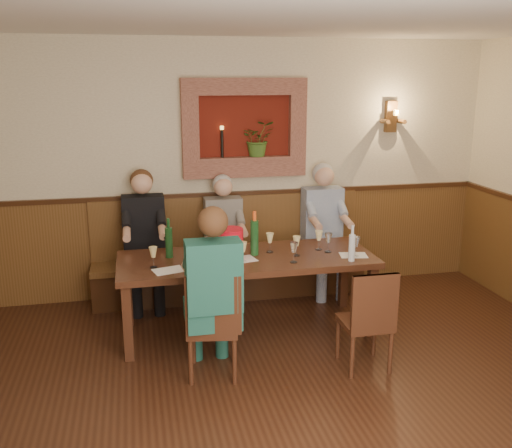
{
  "coord_description": "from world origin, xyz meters",
  "views": [
    {
      "loc": [
        -1.0,
        -3.17,
        2.41
      ],
      "look_at": [
        0.1,
        1.9,
        1.05
      ],
      "focal_mm": 40.0,
      "sensor_mm": 36.0,
      "label": 1
    }
  ],
  "objects": [
    {
      "name": "chair_near_right",
      "position": [
        0.83,
        0.93,
        0.26
      ],
      "size": [
        0.39,
        0.39,
        0.89
      ],
      "rotation": [
        0.0,
        0.0,
        -0.01
      ],
      "color": "#371F10",
      "rests_on": "ground"
    },
    {
      "name": "chair_near_left",
      "position": [
        -0.44,
        1.08,
        0.27
      ],
      "size": [
        0.47,
        0.47,
        0.92
      ],
      "rotation": [
        0.0,
        0.0,
        -0.17
      ],
      "color": "#371F10",
      "rests_on": "ground"
    },
    {
      "name": "water_bottle",
      "position": [
        0.92,
        1.53,
        0.88
      ],
      "size": [
        0.08,
        0.08,
        0.34
      ],
      "rotation": [
        0.0,
        0.0,
        0.3
      ],
      "color": "silver",
      "rests_on": "dining_table"
    },
    {
      "name": "wine_glass_0",
      "position": [
        -0.87,
        1.72,
        0.85
      ],
      "size": [
        0.08,
        0.08,
        0.19
      ],
      "primitive_type": null,
      "color": "#ECD88D",
      "rests_on": "dining_table"
    },
    {
      "name": "tasting_sheet_a",
      "position": [
        -0.75,
        1.61,
        0.75
      ],
      "size": [
        0.31,
        0.25,
        0.0
      ],
      "primitive_type": "cube",
      "rotation": [
        0.0,
        0.0,
        0.26
      ],
      "color": "white",
      "rests_on": "dining_table"
    },
    {
      "name": "bench",
      "position": [
        0.0,
        2.79,
        0.33
      ],
      "size": [
        3.0,
        0.45,
        1.11
      ],
      "color": "#381E0F",
      "rests_on": "ground"
    },
    {
      "name": "wall_sconce",
      "position": [
        1.9,
        2.93,
        1.94
      ],
      "size": [
        0.25,
        0.2,
        0.35
      ],
      "color": "brown",
      "rests_on": "ground"
    },
    {
      "name": "wine_glass_5",
      "position": [
        0.25,
        1.94,
        0.85
      ],
      "size": [
        0.08,
        0.08,
        0.19
      ],
      "primitive_type": null,
      "color": "#ECD88D",
      "rests_on": "dining_table"
    },
    {
      "name": "person_bench_right",
      "position": [
        1.05,
        2.69,
        0.61
      ],
      "size": [
        0.44,
        0.54,
        1.47
      ],
      "color": "navy",
      "rests_on": "ground"
    },
    {
      "name": "spittoon_bucket",
      "position": [
        -0.16,
        1.84,
        0.89
      ],
      "size": [
        0.3,
        0.3,
        0.28
      ],
      "primitive_type": "cylinder",
      "rotation": [
        0.0,
        0.0,
        0.26
      ],
      "color": "red",
      "rests_on": "dining_table"
    },
    {
      "name": "person_bench_mid",
      "position": [
        -0.08,
        2.69,
        0.57
      ],
      "size": [
        0.4,
        0.49,
        1.38
      ],
      "color": "#514E4A",
      "rests_on": "ground"
    },
    {
      "name": "wine_glass_8",
      "position": [
        1.01,
        1.64,
        0.85
      ],
      "size": [
        0.08,
        0.08,
        0.19
      ],
      "primitive_type": null,
      "color": "white",
      "rests_on": "dining_table"
    },
    {
      "name": "tasting_sheet_b",
      "position": [
        -0.08,
        1.77,
        0.75
      ],
      "size": [
        0.32,
        0.26,
        0.0
      ],
      "primitive_type": "cube",
      "rotation": [
        0.0,
        0.0,
        0.22
      ],
      "color": "white",
      "rests_on": "dining_table"
    },
    {
      "name": "tasting_sheet_d",
      "position": [
        -0.25,
        1.57,
        0.75
      ],
      "size": [
        0.34,
        0.26,
        0.0
      ],
      "primitive_type": "cube",
      "rotation": [
        0.0,
        0.0,
        -0.12
      ],
      "color": "white",
      "rests_on": "dining_table"
    },
    {
      "name": "wine_bottle_green_b",
      "position": [
        -0.71,
        1.99,
        0.9
      ],
      "size": [
        0.08,
        0.08,
        0.38
      ],
      "rotation": [
        0.0,
        0.0,
        -0.24
      ],
      "color": "#19471E",
      "rests_on": "dining_table"
    },
    {
      "name": "tasting_sheet_c",
      "position": [
        1.0,
        1.68,
        0.75
      ],
      "size": [
        0.28,
        0.23,
        0.0
      ],
      "primitive_type": "cube",
      "rotation": [
        0.0,
        0.0,
        -0.19
      ],
      "color": "white",
      "rests_on": "dining_table"
    },
    {
      "name": "wine_glass_11",
      "position": [
        0.47,
        1.78,
        0.85
      ],
      "size": [
        0.08,
        0.08,
        0.19
      ],
      "primitive_type": null,
      "color": "#ECD88D",
      "rests_on": "dining_table"
    },
    {
      "name": "wine_glass_9",
      "position": [
        -0.25,
        1.6,
        0.85
      ],
      "size": [
        0.08,
        0.08,
        0.19
      ],
      "primitive_type": null,
      "color": "#ECD88D",
      "rests_on": "dining_table"
    },
    {
      "name": "wine_glass_7",
      "position": [
        0.73,
        1.92,
        0.85
      ],
      "size": [
        0.08,
        0.08,
        0.19
      ],
      "primitive_type": null,
      "color": "#ECD88D",
      "rests_on": "dining_table"
    },
    {
      "name": "wine_glass_2",
      "position": [
        -0.54,
        1.66,
        0.85
      ],
      "size": [
        0.08,
        0.08,
        0.19
      ],
      "primitive_type": null,
      "color": "#ECD88D",
      "rests_on": "dining_table"
    },
    {
      "name": "person_chair_front",
      "position": [
        -0.44,
        1.07,
        0.6
      ],
      "size": [
        0.43,
        0.53,
        1.45
      ],
      "color": "navy",
      "rests_on": "ground"
    },
    {
      "name": "ground_plane",
      "position": [
        0.0,
        0.0,
        0.0
      ],
      "size": [
        6.0,
        6.0,
        0.0
      ],
      "primitive_type": "plane",
      "color": "black",
      "rests_on": "ground"
    },
    {
      "name": "room_shell",
      "position": [
        0.0,
        0.0,
        1.89
      ],
      "size": [
        6.04,
        6.04,
        2.82
      ],
      "color": "#C1B292",
      "rests_on": "ground"
    },
    {
      "name": "dining_table",
      "position": [
        0.0,
        1.85,
        0.68
      ],
      "size": [
        2.4,
        0.9,
        0.75
      ],
      "color": "#371F10",
      "rests_on": "ground"
    },
    {
      "name": "wine_glass_4",
      "position": [
        -0.06,
        1.7,
        0.85
      ],
      "size": [
        0.08,
        0.08,
        0.19
      ],
      "primitive_type": null,
      "color": "#ECD88D",
      "rests_on": "dining_table"
    },
    {
      "name": "wall_niche",
      "position": [
        0.24,
        2.94,
        1.81
      ],
      "size": [
        1.36,
        0.3,
        1.06
      ],
      "color": "#5D160D",
      "rests_on": "ground"
    },
    {
      "name": "wine_glass_10",
      "position": [
        0.8,
        1.83,
        0.85
      ],
      "size": [
        0.08,
        0.08,
        0.19
      ],
      "primitive_type": null,
      "color": "white",
      "rests_on": "dining_table"
    },
    {
      "name": "wine_bottle_green_a",
      "position": [
        0.08,
        1.9,
        0.93
      ],
      "size": [
        0.08,
        0.08,
        0.43
      ],
      "rotation": [
        0.0,
        0.0,
        0.09
      ],
      "color": "#19471E",
      "rests_on": "dining_table"
    },
    {
      "name": "wine_glass_1",
      "position": [
        -0.72,
        2.0,
        0.85
      ],
      "size": [
        0.08,
        0.08,
        0.19
      ],
      "primitive_type": null,
      "color": "white",
      "rests_on": "dining_table"
    },
    {
      "name": "wine_glass_3",
      "position": [
        -0.36,
        1.91,
        0.85
      ],
      "size": [
        0.08,
        0.08,
        0.19
      ],
      "primitive_type": null,
      "color": "white",
      "rests_on": "dining_table"
    },
    {
      "name": "wine_glass_6",
      "position": [
        0.39,
        1.59,
        0.85
      ],
      "size": [
        0.08,
        0.08,
        0.19
      ],
      "primitive_type": null,
      "color": "white",
      "rests_on": "dining_table"
    },
    {
      "name": "person_bench_left",
      "position": [
        -0.93,
        2.69,
        0.61
      ],
      "size": [
        0.44,
        0.54,
        1.46
      ],
      "color": "black",
      "rests_on": "ground"
    },
    {
      "name": "wainscoting",
      "position": [
        0.0,
        -0.0,
        0.59
      ],
      "size": [
        6.02,
        6.02,
        1.15
      ],
      "color": "brown",
      "rests_on": "ground"
    }
  ]
}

